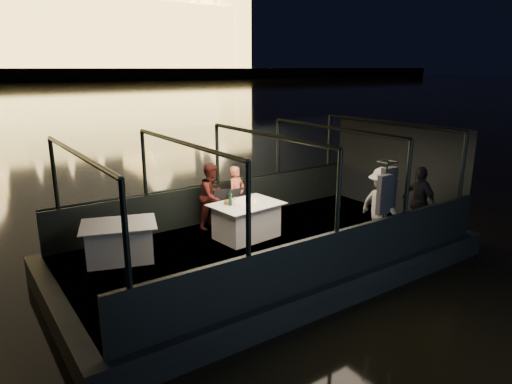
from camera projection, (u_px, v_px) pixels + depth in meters
boat_hull at (267, 266)px, 9.67m from camera, size 8.60×4.40×1.00m
boat_deck at (267, 245)px, 9.54m from camera, size 8.00×4.00×0.04m
gunwale_port at (218, 202)px, 11.00m from camera, size 8.00×0.08×0.90m
gunwale_starboard at (336, 256)px, 7.83m from camera, size 8.00×0.08×0.90m
cabin_glass_port at (217, 155)px, 10.70m from camera, size 8.00×0.02×1.40m
cabin_glass_starboard at (339, 191)px, 7.53m from camera, size 8.00×0.02×1.40m
cabin_roof_glass at (268, 135)px, 8.93m from camera, size 8.00×4.00×0.02m
end_wall_fore at (58, 230)px, 7.03m from camera, size 0.02×4.00×2.30m
end_wall_aft at (396, 168)px, 11.43m from camera, size 0.02×4.00×2.30m
canopy_ribs at (267, 192)px, 9.23m from camera, size 8.00×4.00×2.30m
dining_table_central at (246, 221)px, 9.84m from camera, size 1.55×1.19×0.77m
dining_table_aft at (120, 241)px, 8.68m from camera, size 1.63×1.39×0.73m
chair_port_left at (226, 208)px, 10.52m from camera, size 0.46×0.46×0.84m
chair_port_right at (241, 207)px, 10.59m from camera, size 0.44×0.44×0.84m
coat_stand at (383, 212)px, 8.72m from camera, size 0.65×0.59×1.93m
person_woman_coral at (237, 192)px, 10.75m from camera, size 0.57×0.47×1.36m
person_man_maroon at (212, 196)px, 10.37m from camera, size 0.89×0.81×1.51m
passenger_stripe at (382, 204)px, 9.41m from camera, size 0.64×1.08×1.63m
passenger_dark at (419, 199)px, 9.81m from camera, size 0.51×0.97×1.56m
wine_bottle at (230, 199)px, 9.58m from camera, size 0.09×0.09×0.33m
bread_basket at (228, 202)px, 9.70m from camera, size 0.22×0.22×0.07m
amber_candle at (248, 199)px, 9.97m from camera, size 0.07×0.07×0.08m
plate_near at (260, 200)px, 9.97m from camera, size 0.28×0.28×0.01m
plate_far at (232, 201)px, 9.87m from camera, size 0.22×0.22×0.01m
wine_glass_white at (235, 201)px, 9.61m from camera, size 0.07×0.07×0.17m
wine_glass_red at (247, 194)px, 10.15m from camera, size 0.09×0.09×0.21m
wine_glass_empty at (251, 199)px, 9.78m from camera, size 0.09×0.09×0.20m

